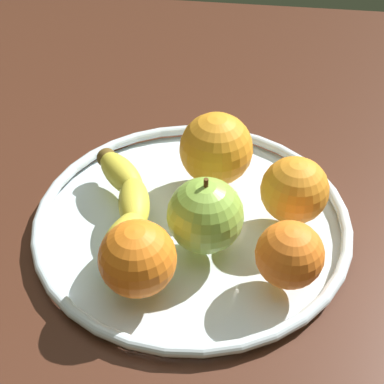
{
  "coord_description": "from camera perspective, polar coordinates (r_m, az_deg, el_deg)",
  "views": [
    {
      "loc": [
        -41.38,
        -5.79,
        41.54
      ],
      "look_at": [
        0.0,
        0.0,
        4.8
      ],
      "focal_mm": 51.77,
      "sensor_mm": 36.0,
      "label": 1
    }
  ],
  "objects": [
    {
      "name": "ground_plane",
      "position": [
        0.6,
        0.0,
        -4.85
      ],
      "size": [
        118.34,
        118.34,
        4.0
      ],
      "primitive_type": "cube",
      "color": "#442316"
    },
    {
      "name": "fruit_bowl",
      "position": [
        0.58,
        0.0,
        -2.87
      ],
      "size": [
        33.22,
        33.22,
        1.8
      ],
      "color": "silver",
      "rests_on": "ground_plane"
    },
    {
      "name": "banana",
      "position": [
        0.57,
        -6.92,
        -1.02
      ],
      "size": [
        17.73,
        8.71,
        3.2
      ],
      "rotation": [
        0.0,
        0.0,
        0.25
      ],
      "color": "gold",
      "rests_on": "fruit_bowl"
    },
    {
      "name": "apple",
      "position": [
        0.52,
        1.38,
        -2.43
      ],
      "size": [
        7.35,
        7.35,
        8.15
      ],
      "color": "#8DBB43",
      "rests_on": "fruit_bowl"
    },
    {
      "name": "orange_back_left",
      "position": [
        0.5,
        10.02,
        -6.39
      ],
      "size": [
        6.2,
        6.2,
        6.2
      ],
      "primitive_type": "sphere",
      "color": "orange",
      "rests_on": "fruit_bowl"
    },
    {
      "name": "orange_front_left",
      "position": [
        0.6,
        2.5,
        4.45
      ],
      "size": [
        7.96,
        7.96,
        7.96
      ],
      "primitive_type": "sphere",
      "color": "orange",
      "rests_on": "fruit_bowl"
    },
    {
      "name": "orange_front_right",
      "position": [
        0.49,
        -5.63,
        -6.85
      ],
      "size": [
        6.95,
        6.95,
        6.95
      ],
      "primitive_type": "sphere",
      "color": "orange",
      "rests_on": "fruit_bowl"
    },
    {
      "name": "orange_center",
      "position": [
        0.56,
        10.52,
        0.19
      ],
      "size": [
        6.87,
        6.87,
        6.87
      ],
      "primitive_type": "sphere",
      "color": "orange",
      "rests_on": "fruit_bowl"
    }
  ]
}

